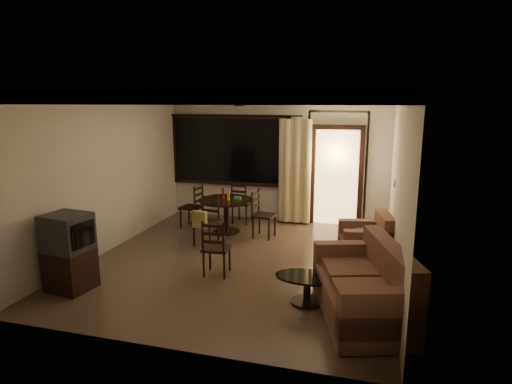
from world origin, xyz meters
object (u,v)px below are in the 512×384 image
(armchair, at_px, (368,242))
(dining_chair_east, at_px, (264,223))
(dining_chair_north, at_px, (242,210))
(side_chair, at_px, (217,258))
(dining_chair_west, at_px, (192,215))
(dining_table, at_px, (226,206))
(dining_chair_south, at_px, (206,229))
(sofa, at_px, (366,290))
(tv_cabinet, at_px, (69,252))
(coffee_table, at_px, (307,285))

(armchair, bearing_deg, dining_chair_east, 146.32)
(dining_chair_north, xyz_separation_m, side_chair, (0.49, -2.94, -0.01))
(dining_chair_west, xyz_separation_m, armchair, (3.71, -1.07, 0.06))
(dining_table, xyz_separation_m, armchair, (2.88, -0.95, -0.22))
(dining_chair_south, height_order, sofa, sofa)
(dining_table, bearing_deg, dining_chair_south, -97.91)
(tv_cabinet, bearing_deg, dining_chair_north, 77.79)
(dining_chair_west, bearing_deg, armchair, 81.77)
(dining_chair_south, xyz_separation_m, armchair, (3.00, -0.10, 0.04))
(dining_chair_east, xyz_separation_m, tv_cabinet, (-2.10, -3.11, 0.29))
(dining_table, height_order, dining_chair_west, dining_chair_west)
(dining_chair_west, xyz_separation_m, dining_chair_north, (0.94, 0.66, 0.00))
(dining_chair_east, bearing_deg, dining_chair_south, 135.70)
(dining_chair_east, xyz_separation_m, dining_chair_north, (-0.72, 0.88, 0.00))
(dining_chair_south, xyz_separation_m, side_chair, (0.71, -1.32, -0.03))
(dining_chair_east, bearing_deg, sofa, -136.15)
(tv_cabinet, distance_m, armchair, 4.74)
(dining_table, height_order, tv_cabinet, tv_cabinet)
(dining_chair_south, distance_m, tv_cabinet, 2.65)
(dining_chair_east, xyz_separation_m, coffee_table, (1.29, -2.64, -0.03))
(dining_chair_north, bearing_deg, dining_chair_west, 42.90)
(dining_chair_south, relative_size, coffee_table, 1.08)
(dining_table, relative_size, tv_cabinet, 1.00)
(sofa, xyz_separation_m, coffee_table, (-0.77, 0.20, -0.12))
(dining_chair_west, relative_size, coffee_table, 1.08)
(dining_chair_east, relative_size, dining_chair_south, 1.00)
(armchair, bearing_deg, coffee_table, -124.34)
(dining_table, distance_m, coffee_table, 3.49)
(dining_chair_east, bearing_deg, dining_table, 89.91)
(dining_chair_north, distance_m, tv_cabinet, 4.24)
(dining_chair_west, relative_size, tv_cabinet, 0.84)
(dining_chair_west, height_order, coffee_table, dining_chair_west)
(dining_table, xyz_separation_m, coffee_table, (2.12, -2.75, -0.30))
(armchair, bearing_deg, dining_chair_north, 136.70)
(sofa, bearing_deg, dining_chair_south, 128.04)
(dining_chair_west, height_order, dining_chair_south, same)
(dining_table, distance_m, dining_chair_east, 0.88)
(dining_table, xyz_separation_m, sofa, (2.89, -2.95, -0.18))
(dining_chair_north, height_order, tv_cabinet, tv_cabinet)
(tv_cabinet, height_order, sofa, tv_cabinet)
(dining_chair_north, relative_size, side_chair, 1.03)
(dining_table, bearing_deg, dining_chair_west, 172.29)
(dining_chair_west, distance_m, coffee_table, 4.11)
(dining_chair_east, bearing_deg, side_chair, -178.71)
(coffee_table, bearing_deg, tv_cabinet, -172.07)
(dining_chair_east, height_order, coffee_table, dining_chair_east)
(dining_chair_west, height_order, dining_chair_north, same)
(tv_cabinet, relative_size, side_chair, 1.23)
(dining_chair_south, height_order, coffee_table, dining_chair_south)
(dining_chair_west, distance_m, side_chair, 2.69)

